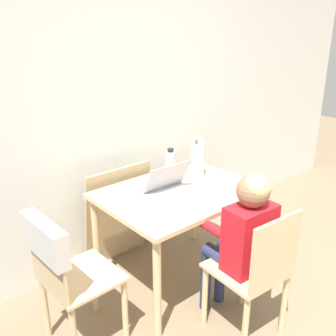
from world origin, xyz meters
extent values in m
cube|color=silver|center=(0.00, 2.23, 1.25)|extent=(6.40, 0.05, 2.50)
cube|color=#D6B784|center=(0.27, 1.60, 0.71)|extent=(1.06, 0.79, 0.03)
cylinder|color=#D6B784|center=(-0.21, 1.26, 0.35)|extent=(0.05, 0.05, 0.69)
cylinder|color=#D6B784|center=(0.75, 1.26, 0.35)|extent=(0.05, 0.05, 0.69)
cylinder|color=#D6B784|center=(-0.21, 1.95, 0.35)|extent=(0.05, 0.05, 0.69)
cylinder|color=#D6B784|center=(0.75, 1.95, 0.35)|extent=(0.05, 0.05, 0.69)
cube|color=#D6B784|center=(0.24, 0.97, 0.44)|extent=(0.43, 0.43, 0.02)
cube|color=#D6B784|center=(0.23, 0.78, 0.65)|extent=(0.38, 0.05, 0.41)
cylinder|color=#D6B784|center=(0.42, 1.12, 0.22)|extent=(0.04, 0.04, 0.43)
cylinder|color=#D6B784|center=(0.08, 1.15, 0.22)|extent=(0.04, 0.04, 0.43)
cylinder|color=#D6B784|center=(0.40, 0.78, 0.22)|extent=(0.04, 0.04, 0.43)
cylinder|color=#D6B784|center=(0.06, 0.81, 0.22)|extent=(0.04, 0.04, 0.43)
cube|color=#D6B784|center=(-0.54, 1.53, 0.44)|extent=(0.41, 0.41, 0.02)
cube|color=#D6B784|center=(-0.73, 1.53, 0.65)|extent=(0.03, 0.38, 0.41)
cylinder|color=#D6B784|center=(-0.37, 1.37, 0.22)|extent=(0.04, 0.04, 0.43)
cylinder|color=#D6B784|center=(-0.38, 1.71, 0.22)|extent=(0.04, 0.04, 0.43)
cylinder|color=#D6B784|center=(-0.72, 1.70, 0.22)|extent=(0.04, 0.04, 0.43)
cube|color=beige|center=(-0.73, 1.53, 0.77)|extent=(0.09, 0.39, 0.20)
cube|color=red|center=(0.24, 0.97, 0.65)|extent=(0.30, 0.20, 0.40)
sphere|color=#936B4C|center=(0.24, 0.97, 0.95)|extent=(0.19, 0.19, 0.19)
sphere|color=#D8BC72|center=(0.24, 0.95, 0.97)|extent=(0.16, 0.16, 0.16)
cylinder|color=navy|center=(0.32, 1.10, 0.46)|extent=(0.11, 0.29, 0.09)
cylinder|color=navy|center=(0.19, 1.11, 0.46)|extent=(0.11, 0.29, 0.09)
cylinder|color=navy|center=(0.33, 1.24, 0.23)|extent=(0.07, 0.07, 0.45)
cylinder|color=navy|center=(0.20, 1.25, 0.23)|extent=(0.07, 0.07, 0.45)
cylinder|color=red|center=(0.38, 1.17, 0.67)|extent=(0.07, 0.24, 0.06)
cylinder|color=red|center=(0.13, 1.19, 0.67)|extent=(0.07, 0.24, 0.06)
cube|color=#B2B2B7|center=(0.19, 1.58, 0.73)|extent=(0.35, 0.25, 0.01)
cube|color=silver|center=(0.19, 1.58, 0.73)|extent=(0.30, 0.18, 0.00)
cube|color=#B2B2B7|center=(0.20, 1.64, 0.83)|extent=(0.34, 0.13, 0.21)
cube|color=black|center=(0.20, 1.65, 0.84)|extent=(0.31, 0.12, 0.18)
cylinder|color=silver|center=(0.55, 1.72, 0.85)|extent=(0.10, 0.10, 0.25)
cylinder|color=#3D7A38|center=(0.57, 1.72, 0.89)|extent=(0.01, 0.01, 0.23)
sphere|color=white|center=(0.57, 1.72, 1.00)|extent=(0.03, 0.03, 0.03)
cylinder|color=#3D7A38|center=(0.54, 1.74, 0.87)|extent=(0.01, 0.01, 0.20)
sphere|color=white|center=(0.54, 1.74, 0.97)|extent=(0.05, 0.05, 0.05)
cylinder|color=#3D7A38|center=(0.53, 1.71, 0.90)|extent=(0.01, 0.01, 0.26)
sphere|color=white|center=(0.53, 1.71, 1.03)|extent=(0.04, 0.04, 0.04)
cylinder|color=#3D7A38|center=(0.56, 1.69, 0.88)|extent=(0.01, 0.01, 0.22)
sphere|color=white|center=(0.56, 1.69, 0.99)|extent=(0.05, 0.05, 0.05)
cylinder|color=silver|center=(0.36, 1.79, 0.83)|extent=(0.07, 0.07, 0.22)
cylinder|color=#262628|center=(0.36, 1.79, 0.95)|extent=(0.04, 0.04, 0.02)
cube|color=tan|center=(0.09, 2.11, 0.40)|extent=(0.56, 0.13, 0.80)
camera|label=1|loc=(-1.39, -0.22, 1.84)|focal=42.00mm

